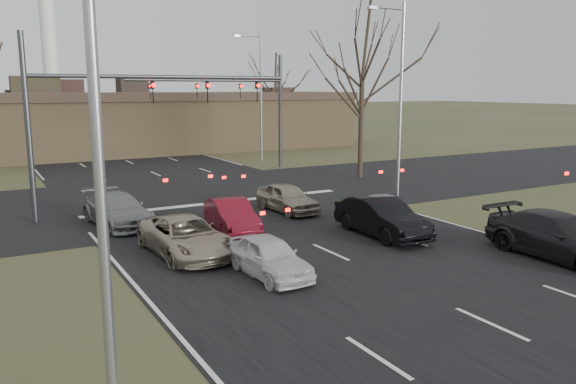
% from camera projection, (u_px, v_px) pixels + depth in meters
% --- Properties ---
extents(ground, '(360.00, 360.00, 0.00)m').
position_uv_depth(ground, '(385.00, 277.00, 17.12)').
color(ground, '#394324').
rests_on(ground, ground).
extents(road_main, '(14.00, 300.00, 0.02)m').
position_uv_depth(road_main, '(70.00, 135.00, 68.40)').
color(road_main, black).
rests_on(road_main, ground).
extents(road_cross, '(200.00, 14.00, 0.02)m').
position_uv_depth(road_cross, '(205.00, 196.00, 29.94)').
color(road_cross, black).
rests_on(road_cross, ground).
extents(building, '(42.40, 10.40, 5.30)m').
position_uv_depth(building, '(131.00, 123.00, 50.09)').
color(building, olive).
rests_on(building, ground).
extents(mast_arm_near, '(12.12, 0.24, 8.00)m').
position_uv_depth(mast_arm_near, '(107.00, 102.00, 24.76)').
color(mast_arm_near, '#383A3D').
rests_on(mast_arm_near, ground).
extents(mast_arm_far, '(11.12, 0.24, 8.00)m').
position_uv_depth(mast_arm_far, '(245.00, 98.00, 38.87)').
color(mast_arm_far, '#383A3D').
rests_on(mast_arm_far, ground).
extents(streetlight_left, '(2.34, 0.25, 10.00)m').
position_uv_depth(streetlight_left, '(107.00, 95.00, 8.39)').
color(streetlight_left, gray).
rests_on(streetlight_left, ground).
extents(streetlight_right_near, '(2.34, 0.25, 10.00)m').
position_uv_depth(streetlight_right_near, '(398.00, 90.00, 28.93)').
color(streetlight_right_near, gray).
rests_on(streetlight_right_near, ground).
extents(streetlight_right_far, '(2.34, 0.25, 10.00)m').
position_uv_depth(streetlight_right_far, '(259.00, 89.00, 43.71)').
color(streetlight_right_far, gray).
rests_on(streetlight_right_far, ground).
extents(tree_right_near, '(6.90, 6.90, 11.50)m').
position_uv_depth(tree_right_near, '(363.00, 35.00, 34.52)').
color(tree_right_near, black).
rests_on(tree_right_near, ground).
extents(tree_right_far, '(5.40, 5.40, 9.00)m').
position_uv_depth(tree_right_far, '(274.00, 75.00, 53.06)').
color(tree_right_far, black).
rests_on(tree_right_far, ground).
extents(car_silver_suv, '(2.38, 4.83, 1.32)m').
position_uv_depth(car_silver_suv, '(186.00, 236.00, 19.33)').
color(car_silver_suv, '#A29583').
rests_on(car_silver_suv, ground).
extents(car_white_sedan, '(1.54, 3.65, 1.23)m').
position_uv_depth(car_white_sedan, '(269.00, 256.00, 17.18)').
color(car_white_sedan, silver).
rests_on(car_white_sedan, ground).
extents(car_black_hatch, '(1.80, 4.61, 1.50)m').
position_uv_depth(car_black_hatch, '(382.00, 217.00, 21.80)').
color(car_black_hatch, black).
rests_on(car_black_hatch, ground).
extents(car_charcoal_sedan, '(2.18, 5.27, 1.52)m').
position_uv_depth(car_charcoal_sedan, '(560.00, 237.00, 18.90)').
color(car_charcoal_sedan, black).
rests_on(car_charcoal_sedan, ground).
extents(car_grey_ahead, '(2.45, 4.86, 1.35)m').
position_uv_depth(car_grey_ahead, '(117.00, 210.00, 23.52)').
color(car_grey_ahead, gray).
rests_on(car_grey_ahead, ground).
extents(car_red_ahead, '(1.90, 4.12, 1.31)m').
position_uv_depth(car_red_ahead, '(232.00, 216.00, 22.45)').
color(car_red_ahead, maroon).
rests_on(car_red_ahead, ground).
extents(car_silver_ahead, '(1.69, 3.93, 1.32)m').
position_uv_depth(car_silver_ahead, '(287.00, 198.00, 26.16)').
color(car_silver_ahead, gray).
rests_on(car_silver_ahead, ground).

